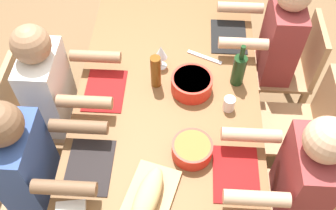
{
  "coord_description": "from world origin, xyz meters",
  "views": [
    {
      "loc": [
        1.42,
        0.08,
        2.5
      ],
      "look_at": [
        0.0,
        0.0,
        0.63
      ],
      "focal_mm": 41.52,
      "sensor_mm": 36.0,
      "label": 1
    }
  ],
  "objects_px": {
    "diner_near_center": "(56,93)",
    "wine_glass": "(161,53)",
    "chair_near_right": "(13,184)",
    "diner_far_left": "(273,43)",
    "cutting_board": "(148,202)",
    "serving_bowl_greens": "(192,83)",
    "chair_far_right": "(317,201)",
    "chair_near_center": "(36,113)",
    "chair_far_center": "(303,125)",
    "cup_far_center": "(229,104)",
    "beer_bottle": "(156,72)",
    "dining_table": "(168,101)",
    "wine_bottle": "(239,69)",
    "diner_far_right": "(294,181)",
    "diner_near_right": "(34,168)",
    "serving_bowl_fruit": "(192,149)",
    "chair_far_left": "(293,67)",
    "bread_loaf": "(147,197)"
  },
  "relations": [
    {
      "from": "chair_far_center",
      "to": "serving_bowl_fruit",
      "type": "xyz_separation_m",
      "value": [
        0.39,
        -0.71,
        0.31
      ]
    },
    {
      "from": "chair_far_center",
      "to": "beer_bottle",
      "type": "distance_m",
      "value": 1.0
    },
    {
      "from": "chair_far_right",
      "to": "diner_far_right",
      "type": "relative_size",
      "value": 0.71
    },
    {
      "from": "dining_table",
      "to": "diner_far_right",
      "type": "distance_m",
      "value": 0.84
    },
    {
      "from": "serving_bowl_greens",
      "to": "beer_bottle",
      "type": "xyz_separation_m",
      "value": [
        -0.03,
        -0.21,
        0.05
      ]
    },
    {
      "from": "diner_far_right",
      "to": "chair_far_center",
      "type": "distance_m",
      "value": 0.57
    },
    {
      "from": "diner_far_left",
      "to": "chair_far_right",
      "type": "relative_size",
      "value": 1.41
    },
    {
      "from": "dining_table",
      "to": "wine_glass",
      "type": "distance_m",
      "value": 0.29
    },
    {
      "from": "diner_near_center",
      "to": "wine_glass",
      "type": "relative_size",
      "value": 7.23
    },
    {
      "from": "chair_far_center",
      "to": "cup_far_center",
      "type": "height_order",
      "value": "chair_far_center"
    },
    {
      "from": "chair_far_right",
      "to": "wine_bottle",
      "type": "distance_m",
      "value": 0.84
    },
    {
      "from": "serving_bowl_greens",
      "to": "chair_far_center",
      "type": "bearing_deg",
      "value": 86.81
    },
    {
      "from": "chair_near_center",
      "to": "chair_far_right",
      "type": "bearing_deg",
      "value": 73.62
    },
    {
      "from": "beer_bottle",
      "to": "cup_far_center",
      "type": "distance_m",
      "value": 0.45
    },
    {
      "from": "chair_near_center",
      "to": "chair_near_right",
      "type": "relative_size",
      "value": 1.0
    },
    {
      "from": "dining_table",
      "to": "diner_far_right",
      "type": "bearing_deg",
      "value": 53.14
    },
    {
      "from": "diner_far_left",
      "to": "cutting_board",
      "type": "relative_size",
      "value": 3.0
    },
    {
      "from": "serving_bowl_greens",
      "to": "diner_near_center",
      "type": "bearing_deg",
      "value": -87.15
    },
    {
      "from": "wine_bottle",
      "to": "diner_far_right",
      "type": "bearing_deg",
      "value": 23.49
    },
    {
      "from": "dining_table",
      "to": "serving_bowl_greens",
      "type": "relative_size",
      "value": 7.59
    },
    {
      "from": "chair_near_center",
      "to": "chair_far_center",
      "type": "xyz_separation_m",
      "value": [
        0.0,
        1.7,
        0.0
      ]
    },
    {
      "from": "diner_near_right",
      "to": "chair_far_left",
      "type": "distance_m",
      "value": 1.83
    },
    {
      "from": "dining_table",
      "to": "wine_bottle",
      "type": "relative_size",
      "value": 6.28
    },
    {
      "from": "chair_near_center",
      "to": "chair_far_right",
      "type": "distance_m",
      "value": 1.77
    },
    {
      "from": "beer_bottle",
      "to": "cup_far_center",
      "type": "bearing_deg",
      "value": 69.4
    },
    {
      "from": "dining_table",
      "to": "cutting_board",
      "type": "xyz_separation_m",
      "value": [
        0.68,
        -0.06,
        0.09
      ]
    },
    {
      "from": "chair_far_center",
      "to": "bread_loaf",
      "type": "relative_size",
      "value": 2.66
    },
    {
      "from": "chair_far_center",
      "to": "wine_bottle",
      "type": "relative_size",
      "value": 2.93
    },
    {
      "from": "diner_near_right",
      "to": "serving_bowl_greens",
      "type": "distance_m",
      "value": 0.97
    },
    {
      "from": "cutting_board",
      "to": "wine_glass",
      "type": "xyz_separation_m",
      "value": [
        -0.89,
        0.0,
        0.11
      ]
    },
    {
      "from": "cup_far_center",
      "to": "diner_far_right",
      "type": "bearing_deg",
      "value": 38.08
    },
    {
      "from": "chair_near_right",
      "to": "diner_far_left",
      "type": "distance_m",
      "value": 1.83
    },
    {
      "from": "chair_near_right",
      "to": "chair_far_right",
      "type": "relative_size",
      "value": 1.0
    },
    {
      "from": "chair_far_right",
      "to": "bread_loaf",
      "type": "height_order",
      "value": "same"
    },
    {
      "from": "dining_table",
      "to": "wine_glass",
      "type": "height_order",
      "value": "wine_glass"
    },
    {
      "from": "chair_near_center",
      "to": "chair_near_right",
      "type": "height_order",
      "value": "same"
    },
    {
      "from": "dining_table",
      "to": "diner_far_left",
      "type": "relative_size",
      "value": 1.52
    },
    {
      "from": "chair_far_center",
      "to": "cup_far_center",
      "type": "xyz_separation_m",
      "value": [
        0.09,
        -0.51,
        0.3
      ]
    },
    {
      "from": "diner_far_left",
      "to": "beer_bottle",
      "type": "height_order",
      "value": "diner_far_left"
    },
    {
      "from": "chair_near_center",
      "to": "wine_glass",
      "type": "xyz_separation_m",
      "value": [
        -0.21,
        0.8,
        0.37
      ]
    },
    {
      "from": "dining_table",
      "to": "serving_bowl_fruit",
      "type": "height_order",
      "value": "serving_bowl_fruit"
    },
    {
      "from": "serving_bowl_fruit",
      "to": "wine_glass",
      "type": "height_order",
      "value": "wine_glass"
    },
    {
      "from": "diner_near_right",
      "to": "bread_loaf",
      "type": "bearing_deg",
      "value": 74.02
    },
    {
      "from": "dining_table",
      "to": "wine_bottle",
      "type": "height_order",
      "value": "wine_bottle"
    },
    {
      "from": "chair_far_right",
      "to": "diner_far_left",
      "type": "bearing_deg",
      "value": -169.61
    },
    {
      "from": "chair_far_center",
      "to": "wine_glass",
      "type": "distance_m",
      "value": 1.0
    },
    {
      "from": "diner_near_center",
      "to": "serving_bowl_fruit",
      "type": "distance_m",
      "value": 0.91
    },
    {
      "from": "wine_glass",
      "to": "diner_near_center",
      "type": "bearing_deg",
      "value": -70.87
    },
    {
      "from": "chair_near_right",
      "to": "diner_near_right",
      "type": "xyz_separation_m",
      "value": [
        0.0,
        0.18,
        0.21
      ]
    },
    {
      "from": "diner_near_center",
      "to": "chair_far_right",
      "type": "distance_m",
      "value": 1.61
    }
  ]
}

